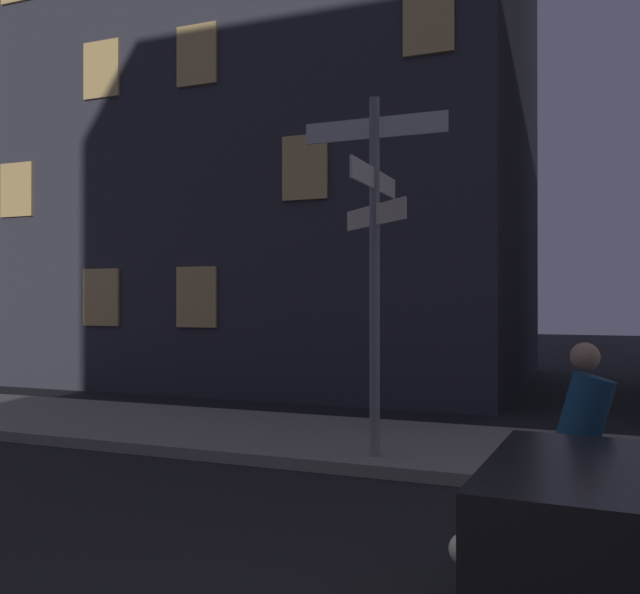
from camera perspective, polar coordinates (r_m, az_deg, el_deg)
sidewalk_kerb at (r=8.88m, az=15.26°, el=-12.36°), size 40.00×2.87×0.14m
signpost at (r=8.05m, az=4.50°, el=4.85°), size 1.70×1.65×4.13m
cyclist at (r=5.75m, az=21.45°, el=-12.10°), size 1.82×0.37×1.61m
building_left_block at (r=18.48m, az=-2.86°, el=17.24°), size 11.63×8.41×15.00m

